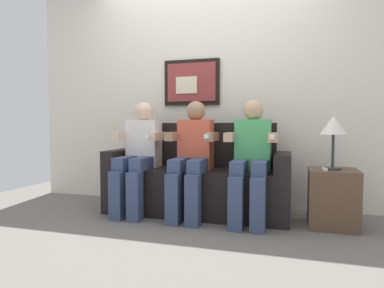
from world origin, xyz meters
The scene contains 9 objects.
ground_plane centered at (0.00, 0.00, 0.00)m, with size 5.45×5.45×0.00m, color #66605B.
back_wall_assembly centered at (-0.01, 0.76, 1.30)m, with size 4.19×0.10×2.60m.
couch centered at (0.00, 0.33, 0.31)m, with size 1.79×0.58×0.90m.
person_on_left centered at (-0.55, 0.16, 0.61)m, with size 0.46×0.56×1.11m.
person_in_middle centered at (0.00, 0.16, 0.61)m, with size 0.46×0.56×1.11m.
person_on_right centered at (0.55, 0.16, 0.61)m, with size 0.46×0.56×1.11m.
side_table_right centered at (1.25, 0.22, 0.25)m, with size 0.40×0.40×0.50m.
table_lamp centered at (1.24, 0.19, 0.86)m, with size 0.22×0.22×0.46m.
spare_remote_on_table centered at (1.17, 0.14, 0.51)m, with size 0.04×0.13×0.02m, color white.
Camera 1 is at (0.92, -2.89, 0.88)m, focal length 31.68 mm.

